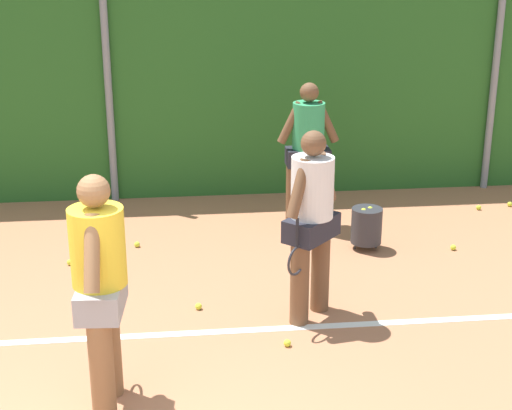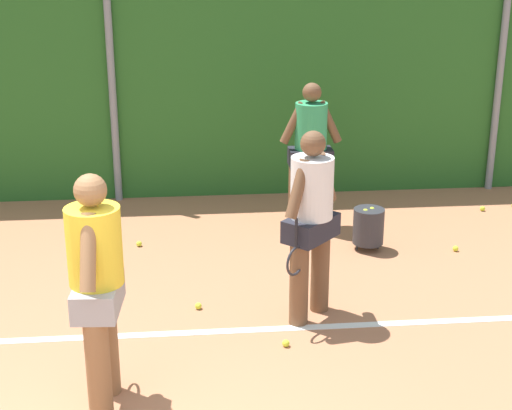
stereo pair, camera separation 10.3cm
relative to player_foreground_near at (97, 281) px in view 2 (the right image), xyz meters
name	(u,v)px [view 2 (the right image)]	position (x,y,z in m)	size (l,w,h in m)	color
ground_plane	(82,367)	(-0.26, 0.59, -1.07)	(28.41, 28.41, 0.00)	#B2704C
hedge_fence_backdrop	(113,84)	(-0.26, 5.21, 0.52)	(18.46, 0.25, 3.17)	#286023
fence_post_center	(112,78)	(-0.26, 5.04, 0.63)	(0.10, 0.10, 3.39)	gray
fence_post_right	(500,72)	(5.07, 5.04, 0.63)	(0.10, 0.10, 3.39)	gray
court_baseline_paint	(89,337)	(-0.26, 1.10, -1.06)	(13.49, 0.10, 0.01)	white
player_foreground_near	(97,281)	(0.00, 0.00, 0.00)	(0.41, 0.86, 1.90)	#8C603D
player_midcourt	(311,216)	(1.83, 1.33, -0.03)	(0.60, 0.68, 1.85)	brown
player_backcourt_far	(311,148)	(2.22, 3.76, -0.04)	(0.77, 0.39, 1.83)	brown
ball_hopper	(368,226)	(2.79, 2.94, -0.78)	(0.36, 0.36, 0.51)	#2D2D33
tennis_ball_1	(198,306)	(0.77, 1.58, -1.03)	(0.07, 0.07, 0.07)	#CCDB33
tennis_ball_3	(286,343)	(1.53, 0.76, -1.03)	(0.07, 0.07, 0.07)	#CCDB33
tennis_ball_4	(483,209)	(4.63, 4.10, -1.03)	(0.07, 0.07, 0.07)	#CCDB33
tennis_ball_6	(139,244)	(0.11, 3.28, -1.03)	(0.07, 0.07, 0.07)	#CCDB33
tennis_ball_7	(456,249)	(3.80, 2.78, -1.03)	(0.07, 0.07, 0.07)	#CCDB33
tennis_ball_11	(72,261)	(-0.62, 2.82, -1.03)	(0.07, 0.07, 0.07)	#CCDB33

